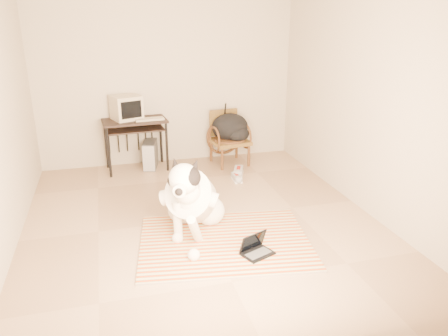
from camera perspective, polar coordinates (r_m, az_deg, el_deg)
name	(u,v)px	position (r m, az deg, el deg)	size (l,w,h in m)	color
floor	(201,219)	(5.21, -3.06, -6.69)	(4.50, 4.50, 0.00)	#A38363
wall_back	(168,77)	(6.94, -7.37, 11.65)	(4.50, 4.50, 0.00)	#BAAD99
wall_front	(276,180)	(2.69, 6.84, -1.63)	(4.50, 4.50, 0.00)	#BAAD99
wall_right	(362,97)	(5.52, 17.62, 8.78)	(4.50, 4.50, 0.00)	#BAAD99
rug	(225,242)	(4.71, 0.12, -9.61)	(1.97, 1.61, 0.02)	#C73E0E
dog	(192,199)	(4.77, -4.19, -4.10)	(0.75, 1.35, 0.99)	white
laptop	(256,249)	(4.47, 4.17, -10.44)	(0.37, 0.32, 0.22)	black
computer_desk	(135,127)	(6.72, -11.55, 5.25)	(0.98, 0.59, 0.78)	black
crt_monitor	(126,108)	(6.73, -12.63, 7.71)	(0.50, 0.48, 0.35)	#B9AB91
desk_keyboard	(150,119)	(6.65, -9.69, 6.31)	(0.42, 0.16, 0.03)	#B9AB91
pc_tower	(150,154)	(6.91, -9.60, 1.75)	(0.28, 0.48, 0.42)	#464648
rattan_chair	(228,138)	(6.95, 0.58, 3.98)	(0.62, 0.60, 0.84)	brown
backpack	(231,128)	(6.90, 0.96, 5.23)	(0.58, 0.52, 0.43)	black
sneaker_left	(236,178)	(6.33, 1.64, -1.28)	(0.11, 0.27, 0.09)	white
sneaker_right	(238,172)	(6.53, 1.90, -0.52)	(0.24, 0.35, 0.11)	white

